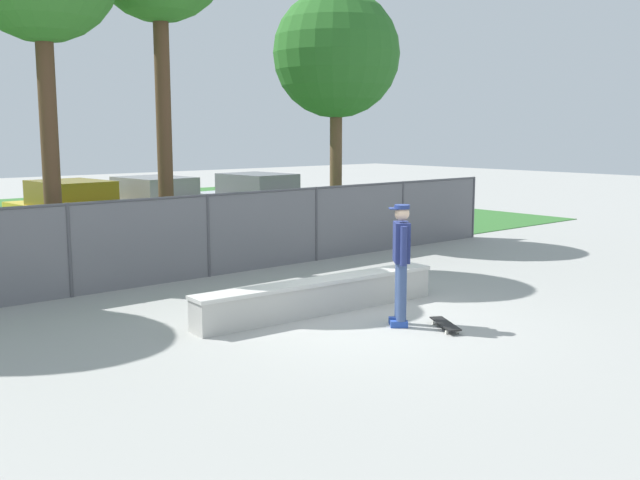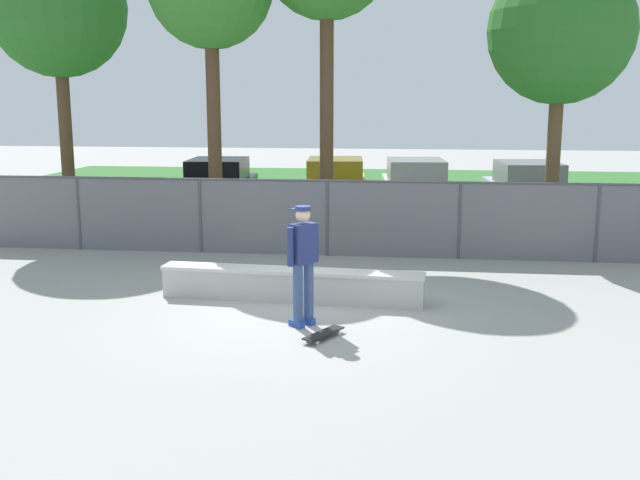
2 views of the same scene
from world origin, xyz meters
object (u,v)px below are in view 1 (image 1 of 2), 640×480
Objects in this scene: concrete_ledge at (320,296)px; skateboarder at (401,259)px; skateboard at (445,324)px; car_silver at (255,201)px; car_white at (153,206)px; tree_far at (336,55)px; car_yellow at (70,212)px.

skateboarder is (0.41, -1.40, 0.75)m from concrete_ledge.
skateboard is at bearing -68.28° from concrete_ledge.
car_silver is (4.89, 10.64, -0.19)m from skateboarder.
skateboarder is 0.43× the size of car_white.
skateboard is 9.96m from tree_far.
car_yellow is at bearing 142.20° from tree_far.
car_white is 3.18m from car_silver.
skateboarder is 9.29m from tree_far.
car_yellow is (-1.01, 11.76, 0.77)m from skateboard.
concrete_ledge is 10.03m from car_white.
concrete_ledge is at bearing 111.72° from skateboard.
skateboard is 11.82m from car_yellow.
car_yellow is 1.00× the size of car_silver.
car_white reaches higher than concrete_ledge.
car_yellow is (-5.49, 4.26, -4.02)m from tree_far.
concrete_ledge is 0.70× the size of tree_far.
car_yellow is 1.00× the size of car_white.
car_silver is at bearing -9.76° from car_white.
car_white is (1.75, 11.18, -0.19)m from skateboarder.
car_silver reaches higher than concrete_ledge.
skateboard is (0.38, -0.57, -0.96)m from skateboarder.
skateboarder is 11.71m from car_silver.
tree_far is at bearing 54.93° from skateboarder.
skateboarder reaches higher than car_white.
concrete_ledge is 1.64m from skateboarder.
car_white is at bearing 170.24° from car_silver.
skateboard is 0.12× the size of tree_far.
car_yellow is 5.55m from car_silver.
skateboarder is 2.31× the size of skateboard.
tree_far reaches higher than car_white.
car_yellow and car_silver have the same top height.
car_silver is (5.52, -0.55, 0.00)m from car_yellow.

